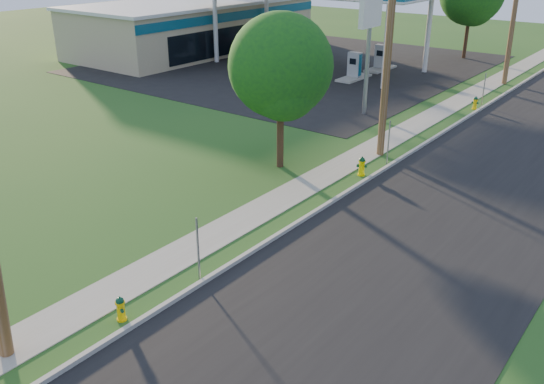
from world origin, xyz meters
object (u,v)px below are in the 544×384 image
at_px(price_pylon, 370,15).
at_px(hydrant_mid, 362,166).
at_px(fuel_pump_se, 381,60).
at_px(tree_verge, 281,71).
at_px(utility_pole_far, 514,11).
at_px(hydrant_far, 475,103).
at_px(fuel_pump_sw, 285,48).
at_px(fuel_pump_ne, 354,69).
at_px(utility_pole_mid, 389,46).
at_px(fuel_pump_nw, 255,55).
at_px(hydrant_near, 121,309).
at_px(car_red, 278,50).

distance_m(price_pylon, hydrant_mid, 10.67).
height_order(fuel_pump_se, tree_verge, tree_verge).
xyz_separation_m(utility_pole_far, tree_verge, (-2.68, -22.09, -0.58)).
bearing_deg(utility_pole_far, hydrant_far, -84.52).
bearing_deg(utility_pole_far, hydrant_mid, -88.40).
relative_size(fuel_pump_sw, hydrant_far, 4.15).
bearing_deg(price_pylon, fuel_pump_ne, 123.69).
bearing_deg(utility_pole_mid, fuel_pump_nw, 144.01).
height_order(fuel_pump_sw, hydrant_near, fuel_pump_sw).
height_order(fuel_pump_ne, hydrant_far, fuel_pump_ne).
relative_size(utility_pole_mid, hydrant_near, 13.61).
height_order(fuel_pump_nw, hydrant_far, fuel_pump_nw).
distance_m(utility_pole_far, hydrant_far, 8.87).
bearing_deg(tree_verge, car_red, 127.26).
height_order(fuel_pump_ne, hydrant_near, fuel_pump_ne).
bearing_deg(fuel_pump_sw, hydrant_far, -19.64).
bearing_deg(hydrant_near, hydrant_far, 89.70).
bearing_deg(utility_pole_mid, fuel_pump_sw, 136.48).
bearing_deg(car_red, fuel_pump_ne, -126.32).
distance_m(fuel_pump_se, hydrant_mid, 21.94).
xyz_separation_m(utility_pole_far, fuel_pump_sw, (-17.90, -1.00, -4.08)).
height_order(utility_pole_far, hydrant_near, utility_pole_far).
distance_m(fuel_pump_se, price_pylon, 13.40).
relative_size(utility_pole_far, tree_verge, 1.45).
bearing_deg(fuel_pump_nw, fuel_pump_ne, 0.00).
bearing_deg(fuel_pump_sw, hydrant_mid, -46.95).
relative_size(utility_pole_far, fuel_pump_se, 2.97).
bearing_deg(fuel_pump_ne, utility_pole_far, 29.33).
xyz_separation_m(hydrant_far, car_red, (-18.12, 4.90, 0.44)).
bearing_deg(hydrant_near, hydrant_mid, 90.10).
relative_size(fuel_pump_ne, car_red, 0.54).
height_order(utility_pole_mid, fuel_pump_nw, utility_pole_mid).
xyz_separation_m(fuel_pump_nw, hydrant_mid, (18.48, -15.78, -0.31)).
relative_size(tree_verge, car_red, 1.11).
bearing_deg(fuel_pump_se, car_red, -168.33).
height_order(utility_pole_mid, hydrant_near, utility_pole_mid).
relative_size(utility_pole_mid, tree_verge, 1.49).
bearing_deg(hydrant_near, fuel_pump_se, 106.32).
bearing_deg(fuel_pump_nw, price_pylon, -28.18).
distance_m(utility_pole_far, fuel_pump_nw, 19.03).
distance_m(utility_pole_mid, hydrant_near, 16.13).
xyz_separation_m(fuel_pump_sw, fuel_pump_se, (9.00, 0.00, 0.00)).
bearing_deg(utility_pole_far, fuel_pump_se, -173.59).
bearing_deg(utility_pole_far, price_pylon, -107.33).
height_order(hydrant_near, car_red, car_red).
xyz_separation_m(fuel_pump_se, price_pylon, (5.00, -11.50, 4.71)).
distance_m(fuel_pump_ne, hydrant_mid, 18.42).
xyz_separation_m(price_pylon, hydrant_near, (4.50, -20.95, -5.08)).
relative_size(utility_pole_mid, fuel_pump_nw, 3.06).
bearing_deg(hydrant_near, fuel_pump_sw, 119.69).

